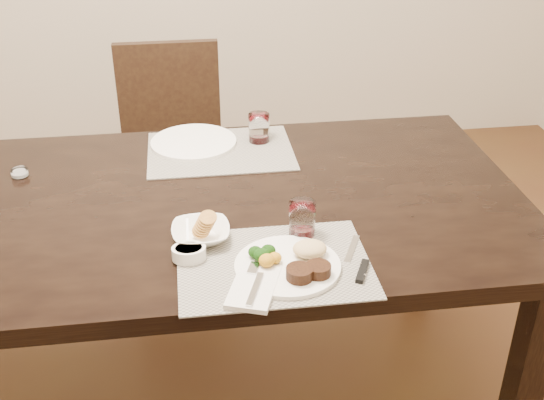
{
  "coord_description": "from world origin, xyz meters",
  "views": [
    {
      "loc": [
        0.05,
        -1.67,
        1.69
      ],
      "look_at": [
        0.27,
        -0.15,
        0.82
      ],
      "focal_mm": 45.0,
      "sensor_mm": 36.0,
      "label": 1
    }
  ],
  "objects": [
    {
      "name": "placemat_far",
      "position": [
        0.16,
        0.31,
        0.75
      ],
      "size": [
        0.46,
        0.34,
        0.0
      ],
      "primitive_type": "cube",
      "color": "gray",
      "rests_on": "dining_table"
    },
    {
      "name": "salt_cellar",
      "position": [
        -0.44,
        0.22,
        0.76
      ],
      "size": [
        0.05,
        0.05,
        0.02
      ],
      "rotation": [
        0.0,
        0.0,
        0.31
      ],
      "color": "silver",
      "rests_on": "dining_table"
    },
    {
      "name": "wine_glass_near",
      "position": [
        0.33,
        -0.22,
        0.79
      ],
      "size": [
        0.07,
        0.07,
        0.09
      ],
      "rotation": [
        0.0,
        0.0,
        -0.08
      ],
      "color": "silver",
      "rests_on": "placemat_near"
    },
    {
      "name": "chair_far",
      "position": [
        0.0,
        0.93,
        0.5
      ],
      "size": [
        0.42,
        0.42,
        0.9
      ],
      "color": "black",
      "rests_on": "ground"
    },
    {
      "name": "far_plate",
      "position": [
        0.08,
        0.37,
        0.76
      ],
      "size": [
        0.28,
        0.28,
        0.01
      ],
      "primitive_type": "cylinder",
      "color": "white",
      "rests_on": "placemat_far"
    },
    {
      "name": "wine_glass_far",
      "position": [
        0.3,
        0.36,
        0.8
      ],
      "size": [
        0.07,
        0.07,
        0.09
      ],
      "rotation": [
        0.0,
        0.0,
        0.02
      ],
      "color": "silver",
      "rests_on": "placemat_far"
    },
    {
      "name": "cracker_bowl",
      "position": [
        0.08,
        -0.21,
        0.77
      ],
      "size": [
        0.15,
        0.15,
        0.07
      ],
      "rotation": [
        0.0,
        0.0,
        0.01
      ],
      "color": "white",
      "rests_on": "placemat_near"
    },
    {
      "name": "ground_plane",
      "position": [
        0.0,
        0.0,
        0.0
      ],
      "size": [
        4.5,
        4.5,
        0.0
      ],
      "primitive_type": "plane",
      "color": "#472617",
      "rests_on": "ground"
    },
    {
      "name": "placemat_near",
      "position": [
        0.24,
        -0.34,
        0.75
      ],
      "size": [
        0.46,
        0.34,
        0.0
      ],
      "primitive_type": "cube",
      "color": "gray",
      "rests_on": "dining_table"
    },
    {
      "name": "steak_knife",
      "position": [
        0.44,
        -0.38,
        0.76
      ],
      "size": [
        0.07,
        0.21,
        0.01
      ],
      "rotation": [
        0.0,
        0.0,
        -0.44
      ],
      "color": "silver",
      "rests_on": "placemat_near"
    },
    {
      "name": "napkin_fork",
      "position": [
        0.19,
        -0.43,
        0.76
      ],
      "size": [
        0.15,
        0.2,
        0.02
      ],
      "rotation": [
        0.0,
        0.0,
        -0.34
      ],
      "color": "white",
      "rests_on": "placemat_near"
    },
    {
      "name": "dining_table",
      "position": [
        0.0,
        0.0,
        0.67
      ],
      "size": [
        2.0,
        1.0,
        0.75
      ],
      "color": "black",
      "rests_on": "ground"
    },
    {
      "name": "dinner_plate",
      "position": [
        0.29,
        -0.37,
        0.77
      ],
      "size": [
        0.25,
        0.25,
        0.05
      ],
      "rotation": [
        0.0,
        0.0,
        0.23
      ],
      "color": "white",
      "rests_on": "placemat_near"
    },
    {
      "name": "sauce_ramekin",
      "position": [
        0.04,
        -0.29,
        0.77
      ],
      "size": [
        0.08,
        0.12,
        0.07
      ],
      "rotation": [
        0.0,
        0.0,
        -0.05
      ],
      "color": "white",
      "rests_on": "placemat_near"
    }
  ]
}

